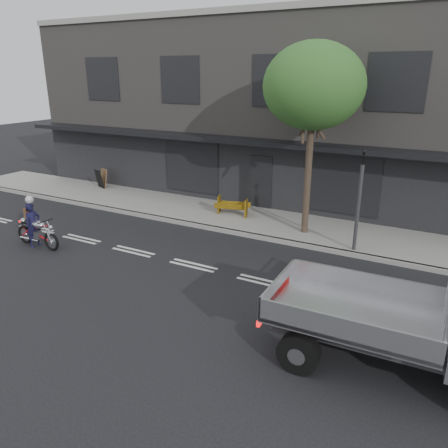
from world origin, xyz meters
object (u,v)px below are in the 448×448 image
motorcycle (37,232)px  construction_barrier (230,207)px  sandwich_board (99,179)px  street_tree (314,87)px  rider (33,225)px  traffic_light_pole (358,206)px

motorcycle → construction_barrier: 7.31m
sandwich_board → street_tree: bearing=14.4°
motorcycle → sandwich_board: size_ratio=2.18×
rider → construction_barrier: size_ratio=1.15×
rider → sandwich_board: size_ratio=1.65×
street_tree → rider: bearing=-145.7°
street_tree → construction_barrier: size_ratio=5.04×
street_tree → rider: (-7.92, -5.41, -4.51)m
traffic_light_pole → motorcycle: size_ratio=1.71×
motorcycle → sandwich_board: 7.49m
street_tree → rider: size_ratio=4.37×
street_tree → traffic_light_pole: 4.23m
traffic_light_pole → motorcycle: (-9.77, -4.56, -1.11)m
traffic_light_pole → rider: traffic_light_pole is taller
street_tree → sandwich_board: 12.21m
traffic_light_pole → construction_barrier: size_ratio=2.62×
street_tree → construction_barrier: (-3.28, 0.35, -4.75)m
construction_barrier → street_tree: bearing=-6.2°
traffic_light_pole → sandwich_board: 13.42m
traffic_light_pole → rider: (-9.92, -4.56, -0.88)m
street_tree → construction_barrier: street_tree is taller
sandwich_board → motorcycle: bearing=-41.9°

